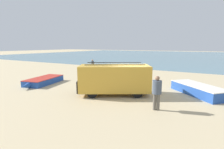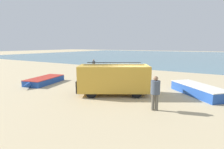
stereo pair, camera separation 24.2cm
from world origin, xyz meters
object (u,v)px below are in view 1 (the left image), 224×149
at_px(fishing_rowboat_2, 110,75).
at_px(fisherman_1, 157,90).
at_px(parked_van, 114,78).
at_px(fishing_rowboat_0, 196,89).
at_px(fisherman_0, 92,64).
at_px(fishing_rowboat_1, 43,81).

bearing_deg(fishing_rowboat_2, fisherman_1, 153.49).
relative_size(parked_van, fisherman_1, 2.80).
relative_size(fishing_rowboat_0, fisherman_1, 2.35).
distance_m(fishing_rowboat_0, fisherman_0, 13.52).
bearing_deg(parked_van, fisherman_0, -76.57).
bearing_deg(fishing_rowboat_2, fishing_rowboat_1, 73.58).
bearing_deg(fishing_rowboat_2, fishing_rowboat_0, -176.43).
height_order(parked_van, fishing_rowboat_2, parked_van).
bearing_deg(fishing_rowboat_1, fishing_rowboat_2, 132.37).
xyz_separation_m(fishing_rowboat_1, fisherman_0, (-0.48, 8.11, 0.68)).
xyz_separation_m(fishing_rowboat_1, fishing_rowboat_2, (3.74, 5.34, 0.05)).
xyz_separation_m(fishing_rowboat_0, fisherman_0, (-12.54, 5.00, 0.62)).
relative_size(parked_van, fisherman_0, 3.22).
bearing_deg(fishing_rowboat_1, fisherman_1, 69.78).
height_order(fishing_rowboat_2, fisherman_0, fisherman_0).
xyz_separation_m(parked_van, fisherman_0, (-7.57, 8.00, -0.18)).
relative_size(fisherman_0, fisherman_1, 0.87).
relative_size(fishing_rowboat_0, fisherman_0, 2.70).
distance_m(fishing_rowboat_0, fishing_rowboat_1, 12.46).
xyz_separation_m(fishing_rowboat_2, fisherman_0, (-4.22, 2.77, 0.63)).
relative_size(parked_van, fishing_rowboat_0, 1.19).
distance_m(parked_van, fishing_rowboat_0, 5.86).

